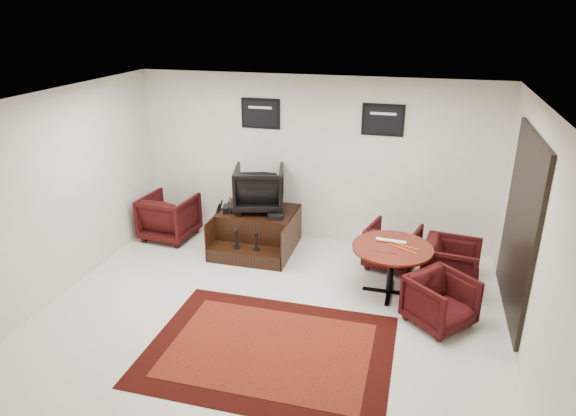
# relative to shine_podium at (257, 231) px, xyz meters

# --- Properties ---
(ground) EXTENTS (6.00, 6.00, 0.00)m
(ground) POSITION_rel_shine_podium_xyz_m (0.80, -1.87, -0.30)
(ground) COLOR silver
(ground) RESTS_ON ground
(room_shell) EXTENTS (6.02, 5.02, 2.81)m
(room_shell) POSITION_rel_shine_podium_xyz_m (1.21, -1.75, 1.49)
(room_shell) COLOR silver
(room_shell) RESTS_ON ground
(area_rug) EXTENTS (2.86, 2.14, 0.01)m
(area_rug) POSITION_rel_shine_podium_xyz_m (1.01, -2.62, -0.29)
(area_rug) COLOR black
(area_rug) RESTS_ON ground
(shine_podium) EXTENTS (1.25, 1.29, 0.64)m
(shine_podium) POSITION_rel_shine_podium_xyz_m (0.00, 0.00, 0.00)
(shine_podium) COLOR black
(shine_podium) RESTS_ON ground
(shine_chair) EXTENTS (0.94, 0.90, 0.81)m
(shine_chair) POSITION_rel_shine_podium_xyz_m (0.00, 0.14, 0.75)
(shine_chair) COLOR black
(shine_chair) RESTS_ON shine_podium
(shoes_pair) EXTENTS (0.28, 0.31, 0.09)m
(shoes_pair) POSITION_rel_shine_podium_xyz_m (-0.45, -0.08, 0.39)
(shoes_pair) COLOR black
(shoes_pair) RESTS_ON shine_podium
(polish_kit) EXTENTS (0.25, 0.18, 0.08)m
(polish_kit) POSITION_rel_shine_podium_xyz_m (0.38, -0.20, 0.39)
(polish_kit) COLOR black
(polish_kit) RESTS_ON shine_podium
(umbrella_black) EXTENTS (0.30, 0.11, 0.80)m
(umbrella_black) POSITION_rel_shine_podium_xyz_m (-0.73, -0.11, 0.10)
(umbrella_black) COLOR black
(umbrella_black) RESTS_ON ground
(umbrella_hooked) EXTENTS (0.32, 0.12, 0.85)m
(umbrella_hooked) POSITION_rel_shine_podium_xyz_m (-0.71, -0.05, 0.13)
(umbrella_hooked) COLOR black
(umbrella_hooked) RESTS_ON ground
(armchair_side) EXTENTS (0.90, 0.85, 0.86)m
(armchair_side) POSITION_rel_shine_podium_xyz_m (-1.60, -0.01, 0.13)
(armchair_side) COLOR black
(armchair_side) RESTS_ON ground
(meeting_table) EXTENTS (1.11, 1.11, 0.72)m
(meeting_table) POSITION_rel_shine_podium_xyz_m (2.26, -0.93, 0.34)
(meeting_table) COLOR #420E09
(meeting_table) RESTS_ON ground
(table_chair_back) EXTENTS (0.88, 0.85, 0.75)m
(table_chair_back) POSITION_rel_shine_podium_xyz_m (2.23, -0.10, 0.08)
(table_chair_back) COLOR black
(table_chair_back) RESTS_ON ground
(table_chair_window) EXTENTS (0.80, 0.84, 0.78)m
(table_chair_window) POSITION_rel_shine_podium_xyz_m (3.09, -0.53, 0.09)
(table_chair_window) COLOR black
(table_chair_window) RESTS_ON ground
(table_chair_corner) EXTENTS (0.97, 0.97, 0.73)m
(table_chair_corner) POSITION_rel_shine_podium_xyz_m (2.93, -1.54, 0.07)
(table_chair_corner) COLOR black
(table_chair_corner) RESTS_ON ground
(paper_roll) EXTENTS (0.42, 0.09, 0.05)m
(paper_roll) POSITION_rel_shine_podium_xyz_m (2.23, -0.80, 0.45)
(paper_roll) COLOR white
(paper_roll) RESTS_ON meeting_table
(table_clutter) EXTENTS (0.56, 0.37, 0.01)m
(table_clutter) POSITION_rel_shine_podium_xyz_m (2.37, -0.95, 0.43)
(table_clutter) COLOR orange
(table_clutter) RESTS_ON meeting_table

